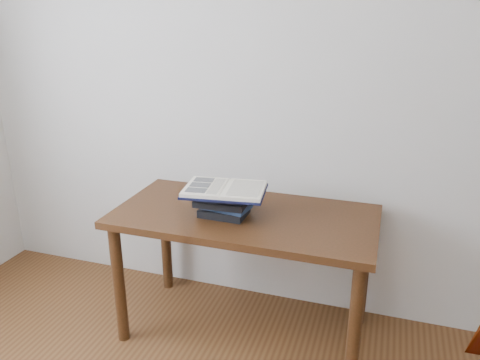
% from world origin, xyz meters
% --- Properties ---
extents(desk, '(1.29, 0.65, 0.69)m').
position_xyz_m(desk, '(0.05, 1.38, 0.59)').
color(desk, '#432210').
rests_on(desk, ground).
extents(book_stack, '(0.26, 0.19, 0.13)m').
position_xyz_m(book_stack, '(-0.04, 1.32, 0.76)').
color(book_stack, black).
rests_on(book_stack, desk).
extents(open_book, '(0.42, 0.31, 0.03)m').
position_xyz_m(open_book, '(-0.03, 1.31, 0.83)').
color(open_book, black).
rests_on(open_book, book_stack).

